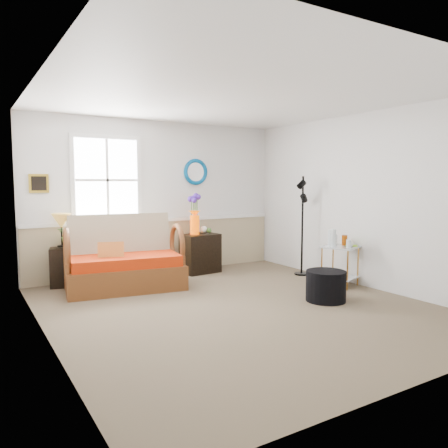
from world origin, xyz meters
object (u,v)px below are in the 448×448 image
cabinet (200,253)px  ottoman (326,286)px  lamp_stand (62,267)px  side_table (340,266)px  floor_lamp (302,226)px  loveseat (124,253)px

cabinet → ottoman: size_ratio=1.28×
lamp_stand → ottoman: size_ratio=1.12×
side_table → floor_lamp: 1.05m
loveseat → lamp_stand: size_ratio=2.82×
loveseat → side_table: bearing=-19.3°
floor_lamp → ottoman: 1.76m
lamp_stand → floor_lamp: floor_lamp is taller
floor_lamp → lamp_stand: bearing=156.6°
side_table → floor_lamp: bearing=87.3°
cabinet → side_table: bearing=-60.6°
lamp_stand → floor_lamp: bearing=-18.8°
cabinet → lamp_stand: bearing=170.0°
cabinet → floor_lamp: bearing=-42.1°
loveseat → cabinet: 1.58m
floor_lamp → ottoman: bearing=-124.9°
ottoman → cabinet: bearing=102.8°
lamp_stand → cabinet: bearing=-4.9°
lamp_stand → cabinet: (2.26, -0.19, 0.04)m
lamp_stand → cabinet: 2.27m
cabinet → side_table: cabinet is taller
loveseat → lamp_stand: loveseat is taller
loveseat → side_table: 3.23m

